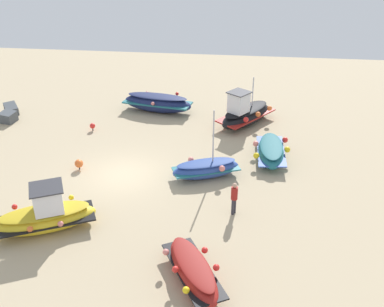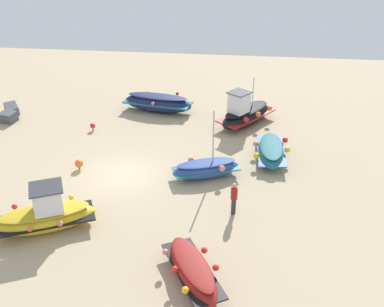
% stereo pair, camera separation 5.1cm
% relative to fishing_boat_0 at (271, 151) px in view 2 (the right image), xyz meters
% --- Properties ---
extents(ground_plane, '(49.62, 49.62, 0.00)m').
position_rel_fishing_boat_0_xyz_m(ground_plane, '(-2.86, 8.09, -0.49)').
color(ground_plane, tan).
extents(fishing_boat_0, '(4.03, 2.13, 1.01)m').
position_rel_fishing_boat_0_xyz_m(fishing_boat_0, '(0.00, 0.00, 0.00)').
color(fishing_boat_0, '#1E6670').
rests_on(fishing_boat_0, ground_plane).
extents(fishing_boat_1, '(2.55, 3.91, 3.90)m').
position_rel_fishing_boat_0_xyz_m(fishing_boat_1, '(-2.57, 3.56, 0.03)').
color(fishing_boat_1, '#2D4C9E').
rests_on(fishing_boat_1, ground_plane).
extents(fishing_boat_2, '(4.84, 4.20, 3.20)m').
position_rel_fishing_boat_0_xyz_m(fishing_boat_2, '(4.73, 1.57, 0.30)').
color(fishing_boat_2, black).
rests_on(fishing_boat_2, ground_plane).
extents(fishing_boat_3, '(3.39, 4.74, 2.18)m').
position_rel_fishing_boat_0_xyz_m(fishing_boat_3, '(-7.95, 10.29, 0.23)').
color(fishing_boat_3, gold).
rests_on(fishing_boat_3, ground_plane).
extents(fishing_boat_4, '(2.56, 5.28, 1.32)m').
position_rel_fishing_boat_0_xyz_m(fishing_boat_4, '(6.26, 7.90, 0.20)').
color(fishing_boat_4, navy).
rests_on(fishing_boat_4, ground_plane).
extents(fishing_boat_5, '(3.96, 2.98, 0.97)m').
position_rel_fishing_boat_0_xyz_m(fishing_boat_5, '(-10.38, 3.35, 0.01)').
color(fishing_boat_5, maroon).
rests_on(fishing_boat_5, ground_plane).
extents(person_walking, '(0.32, 0.32, 1.69)m').
position_rel_fishing_boat_0_xyz_m(person_walking, '(-5.78, 1.95, 0.48)').
color(person_walking, '#2D2D38').
rests_on(person_walking, ground_plane).
extents(mooring_buoy_0, '(0.48, 0.48, 0.61)m').
position_rel_fishing_boat_0_xyz_m(mooring_buoy_0, '(-2.59, 10.70, -0.12)').
color(mooring_buoy_0, '#3F3F42').
rests_on(mooring_buoy_0, ground_plane).
extents(mooring_buoy_1, '(0.36, 0.36, 0.53)m').
position_rel_fishing_boat_0_xyz_m(mooring_buoy_1, '(2.47, 11.58, -0.15)').
color(mooring_buoy_1, '#3F3F42').
rests_on(mooring_buoy_1, ground_plane).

